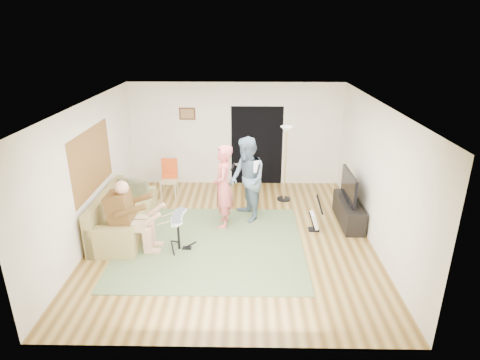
# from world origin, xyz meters

# --- Properties ---
(floor) EXTENTS (6.00, 6.00, 0.00)m
(floor) POSITION_xyz_m (0.00, 0.00, 0.00)
(floor) COLOR brown
(floor) RESTS_ON ground
(walls) EXTENTS (5.50, 6.00, 2.70)m
(walls) POSITION_xyz_m (0.00, 0.00, 1.35)
(walls) COLOR white
(walls) RESTS_ON floor
(ceiling) EXTENTS (6.00, 6.00, 0.00)m
(ceiling) POSITION_xyz_m (0.00, 0.00, 2.70)
(ceiling) COLOR white
(ceiling) RESTS_ON walls
(window_blinds) EXTENTS (0.00, 2.05, 2.05)m
(window_blinds) POSITION_xyz_m (-2.74, 0.20, 1.55)
(window_blinds) COLOR olive
(window_blinds) RESTS_ON walls
(doorway) EXTENTS (2.10, 0.00, 2.10)m
(doorway) POSITION_xyz_m (0.55, 2.99, 1.05)
(doorway) COLOR black
(doorway) RESTS_ON walls
(picture_frame) EXTENTS (0.42, 0.03, 0.32)m
(picture_frame) POSITION_xyz_m (-1.25, 2.99, 1.90)
(picture_frame) COLOR #3F2314
(picture_frame) RESTS_ON walls
(area_rug) EXTENTS (3.58, 3.21, 0.02)m
(area_rug) POSITION_xyz_m (-0.41, -0.33, 0.01)
(area_rug) COLOR #52673E
(area_rug) RESTS_ON floor
(sofa) EXTENTS (0.89, 2.15, 0.87)m
(sofa) POSITION_xyz_m (-2.30, 0.15, 0.29)
(sofa) COLOR #95854A
(sofa) RESTS_ON floor
(drummer) EXTENTS (0.91, 0.51, 1.40)m
(drummer) POSITION_xyz_m (-1.87, -0.50, 0.54)
(drummer) COLOR brown
(drummer) RESTS_ON sofa
(drum_kit) EXTENTS (0.40, 0.72, 0.74)m
(drum_kit) POSITION_xyz_m (-1.00, -0.50, 0.32)
(drum_kit) COLOR black
(drum_kit) RESTS_ON floor
(singer) EXTENTS (0.44, 0.66, 1.78)m
(singer) POSITION_xyz_m (-0.20, 0.51, 0.89)
(singer) COLOR #D25B5C
(singer) RESTS_ON floor
(microphone) EXTENTS (0.06, 0.06, 0.24)m
(microphone) POSITION_xyz_m (-0.00, 0.51, 1.33)
(microphone) COLOR black
(microphone) RESTS_ON singer
(guitarist) EXTENTS (0.97, 1.09, 1.85)m
(guitarist) POSITION_xyz_m (0.29, 0.83, 0.93)
(guitarist) COLOR slate
(guitarist) RESTS_ON floor
(guitar_held) EXTENTS (0.19, 0.61, 0.26)m
(guitar_held) POSITION_xyz_m (0.49, 0.83, 1.26)
(guitar_held) COLOR white
(guitar_held) RESTS_ON guitarist
(guitar_spare) EXTENTS (0.29, 0.26, 0.81)m
(guitar_spare) POSITION_xyz_m (1.71, 0.31, 0.23)
(guitar_spare) COLOR black
(guitar_spare) RESTS_ON floor
(torchiere_lamp) EXTENTS (0.33, 0.33, 1.84)m
(torchiere_lamp) POSITION_xyz_m (1.20, 1.89, 1.26)
(torchiere_lamp) COLOR black
(torchiere_lamp) RESTS_ON floor
(dining_chair) EXTENTS (0.41, 0.43, 0.95)m
(dining_chair) POSITION_xyz_m (-1.63, 2.03, 0.34)
(dining_chair) COLOR tan
(dining_chair) RESTS_ON floor
(tv_cabinet) EXTENTS (0.40, 1.40, 0.50)m
(tv_cabinet) POSITION_xyz_m (2.50, 0.70, 0.25)
(tv_cabinet) COLOR black
(tv_cabinet) RESTS_ON floor
(television) EXTENTS (0.06, 1.12, 0.60)m
(television) POSITION_xyz_m (2.45, 0.70, 0.85)
(television) COLOR black
(television) RESTS_ON tv_cabinet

